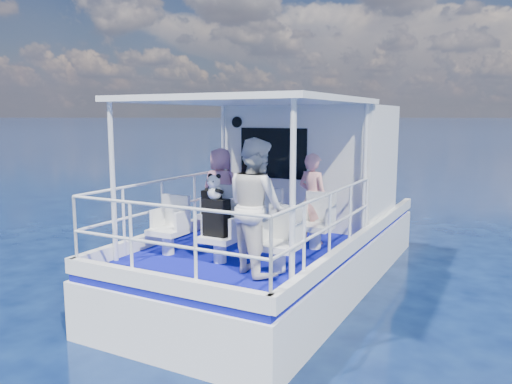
% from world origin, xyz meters
% --- Properties ---
extents(ground, '(2000.00, 2000.00, 0.00)m').
position_xyz_m(ground, '(0.00, 0.00, 0.00)').
color(ground, '#071235').
rests_on(ground, ground).
extents(hull, '(3.00, 7.00, 1.60)m').
position_xyz_m(hull, '(0.00, 1.00, 0.00)').
color(hull, white).
rests_on(hull, ground).
extents(deck, '(2.90, 6.90, 0.10)m').
position_xyz_m(deck, '(0.00, 1.00, 0.85)').
color(deck, '#0A0C8F').
rests_on(deck, hull).
extents(cabin, '(2.85, 2.00, 2.20)m').
position_xyz_m(cabin, '(0.00, 2.30, 2.00)').
color(cabin, white).
rests_on(cabin, deck).
extents(canopy, '(3.00, 3.20, 0.08)m').
position_xyz_m(canopy, '(0.00, -0.20, 3.14)').
color(canopy, white).
rests_on(canopy, cabin).
extents(canopy_posts, '(2.77, 2.97, 2.20)m').
position_xyz_m(canopy_posts, '(0.00, -0.25, 2.00)').
color(canopy_posts, white).
rests_on(canopy_posts, deck).
extents(railings, '(2.84, 3.59, 1.00)m').
position_xyz_m(railings, '(0.00, -0.58, 1.40)').
color(railings, white).
rests_on(railings, deck).
extents(seat_port_fwd, '(0.48, 0.46, 0.38)m').
position_xyz_m(seat_port_fwd, '(-0.90, 0.20, 1.09)').
color(seat_port_fwd, white).
rests_on(seat_port_fwd, deck).
extents(seat_center_fwd, '(0.48, 0.46, 0.38)m').
position_xyz_m(seat_center_fwd, '(0.00, 0.20, 1.09)').
color(seat_center_fwd, white).
rests_on(seat_center_fwd, deck).
extents(seat_stbd_fwd, '(0.48, 0.46, 0.38)m').
position_xyz_m(seat_stbd_fwd, '(0.90, 0.20, 1.09)').
color(seat_stbd_fwd, white).
rests_on(seat_stbd_fwd, deck).
extents(seat_port_aft, '(0.48, 0.46, 0.38)m').
position_xyz_m(seat_port_aft, '(-0.90, -1.10, 1.09)').
color(seat_port_aft, white).
rests_on(seat_port_aft, deck).
extents(seat_center_aft, '(0.48, 0.46, 0.38)m').
position_xyz_m(seat_center_aft, '(0.00, -1.10, 1.09)').
color(seat_center_aft, white).
rests_on(seat_center_aft, deck).
extents(seat_stbd_aft, '(0.48, 0.46, 0.38)m').
position_xyz_m(seat_stbd_aft, '(0.90, -1.10, 1.09)').
color(seat_stbd_aft, white).
rests_on(seat_stbd_aft, deck).
extents(passenger_port_fwd, '(0.58, 0.44, 1.45)m').
position_xyz_m(passenger_port_fwd, '(-1.09, 0.67, 1.63)').
color(passenger_port_fwd, '#C47E95').
rests_on(passenger_port_fwd, deck).
extents(passenger_stbd_fwd, '(0.60, 0.47, 1.44)m').
position_xyz_m(passenger_stbd_fwd, '(0.72, 0.52, 1.62)').
color(passenger_stbd_fwd, pink).
rests_on(passenger_stbd_fwd, deck).
extents(passenger_stbd_aft, '(1.07, 1.01, 1.75)m').
position_xyz_m(passenger_stbd_aft, '(0.65, -1.25, 1.77)').
color(passenger_stbd_aft, silver).
rests_on(passenger_stbd_aft, deck).
extents(backpack_port, '(0.31, 0.17, 0.40)m').
position_xyz_m(backpack_port, '(-0.94, 0.14, 1.48)').
color(backpack_port, black).
rests_on(backpack_port, seat_port_fwd).
extents(backpack_center, '(0.34, 0.19, 0.51)m').
position_xyz_m(backpack_center, '(-0.03, -1.13, 1.54)').
color(backpack_center, black).
rests_on(backpack_center, seat_center_aft).
extents(compact_camera, '(0.11, 0.07, 0.07)m').
position_xyz_m(compact_camera, '(-0.93, 0.14, 1.71)').
color(compact_camera, black).
rests_on(compact_camera, backpack_port).
extents(panda, '(0.22, 0.19, 0.35)m').
position_xyz_m(panda, '(-0.04, -1.15, 1.97)').
color(panda, silver).
rests_on(panda, backpack_center).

